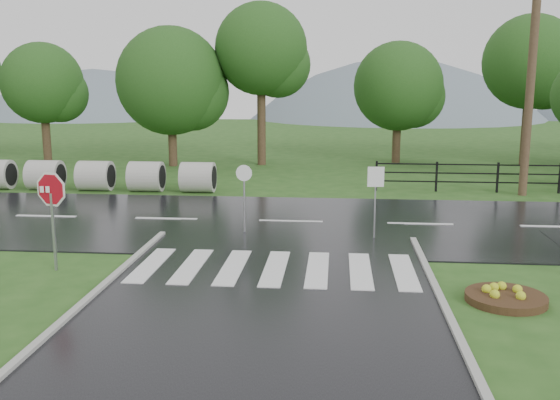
# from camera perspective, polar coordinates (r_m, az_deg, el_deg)

# --- Properties ---
(ground) EXTENTS (120.00, 120.00, 0.00)m
(ground) POSITION_cam_1_polar(r_m,az_deg,el_deg) (10.16, -3.36, -14.93)
(ground) COLOR #28511B
(ground) RESTS_ON ground
(main_road) EXTENTS (90.00, 8.00, 0.04)m
(main_road) POSITION_cam_1_polar(r_m,az_deg,el_deg) (19.59, 1.00, -2.07)
(main_road) COLOR black
(main_road) RESTS_ON ground
(crosswalk) EXTENTS (6.50, 2.80, 0.02)m
(crosswalk) POSITION_cam_1_polar(r_m,az_deg,el_deg) (14.76, -0.46, -6.24)
(crosswalk) COLOR silver
(crosswalk) RESTS_ON ground
(fence_west) EXTENTS (9.58, 0.08, 1.20)m
(fence_west) POSITION_cam_1_polar(r_m,az_deg,el_deg) (26.08, 19.29, 2.22)
(fence_west) COLOR black
(fence_west) RESTS_ON ground
(hills) EXTENTS (102.00, 48.00, 48.00)m
(hills) POSITION_cam_1_polar(r_m,az_deg,el_deg) (76.70, 6.65, -4.13)
(hills) COLOR slate
(hills) RESTS_ON ground
(treeline) EXTENTS (83.20, 5.20, 10.00)m
(treeline) POSITION_cam_1_polar(r_m,az_deg,el_deg) (33.33, 4.52, 3.35)
(treeline) COLOR #1B4515
(treeline) RESTS_ON ground
(culvert_pipes) EXTENTS (13.90, 1.20, 1.20)m
(culvert_pipes) POSITION_cam_1_polar(r_m,az_deg,el_deg) (27.04, -20.66, 2.15)
(culvert_pipes) COLOR #9E9B93
(culvert_pipes) RESTS_ON ground
(stop_sign) EXTENTS (1.07, 0.32, 2.49)m
(stop_sign) POSITION_cam_1_polar(r_m,az_deg,el_deg) (15.32, -20.17, 0.22)
(stop_sign) COLOR #939399
(stop_sign) RESTS_ON ground
(flower_bed) EXTENTS (1.61, 1.61, 0.32)m
(flower_bed) POSITION_cam_1_polar(r_m,az_deg,el_deg) (13.53, 19.96, -8.28)
(flower_bed) COLOR #332111
(flower_bed) RESTS_ON ground
(reg_sign_small) EXTENTS (0.46, 0.06, 2.06)m
(reg_sign_small) POSITION_cam_1_polar(r_m,az_deg,el_deg) (17.46, 8.73, 1.10)
(reg_sign_small) COLOR #939399
(reg_sign_small) RESTS_ON ground
(reg_sign_round) EXTENTS (0.47, 0.07, 2.01)m
(reg_sign_round) POSITION_cam_1_polar(r_m,az_deg,el_deg) (18.01, -3.29, 0.96)
(reg_sign_round) COLOR #939399
(reg_sign_round) RESTS_ON ground
(utility_pole_east) EXTENTS (1.69, 0.32, 9.49)m
(utility_pole_east) POSITION_cam_1_polar(r_m,az_deg,el_deg) (25.56, 22.02, 11.10)
(utility_pole_east) COLOR #473523
(utility_pole_east) RESTS_ON ground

